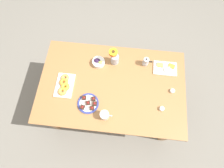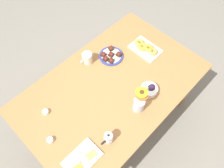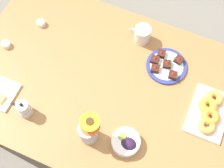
{
  "view_description": "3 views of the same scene",
  "coord_description": "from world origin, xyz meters",
  "px_view_note": "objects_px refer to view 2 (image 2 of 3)",
  "views": [
    {
      "loc": [
        0.07,
        -0.67,
        2.52
      ],
      "look_at": [
        0.0,
        0.0,
        0.78
      ],
      "focal_mm": 28.0,
      "sensor_mm": 36.0,
      "label": 1
    },
    {
      "loc": [
        0.67,
        0.66,
        2.34
      ],
      "look_at": [
        0.0,
        0.0,
        0.78
      ],
      "focal_mm": 35.0,
      "sensor_mm": 36.0,
      "label": 2
    },
    {
      "loc": [
        -0.27,
        0.62,
        2.26
      ],
      "look_at": [
        0.0,
        0.0,
        0.78
      ],
      "focal_mm": 50.0,
      "sensor_mm": 36.0,
      "label": 3
    }
  ],
  "objects_px": {
    "jam_cup_honey": "(45,112)",
    "dessert_plate": "(111,56)",
    "coffee_mug": "(87,58)",
    "croissant_platter": "(145,48)",
    "dining_table": "(112,91)",
    "jam_cup_berry": "(50,140)",
    "moka_pot": "(108,138)",
    "cheese_platter": "(82,159)",
    "grape_bowl": "(149,89)",
    "flower_vase": "(139,104)"
  },
  "relations": [
    {
      "from": "dining_table",
      "to": "flower_vase",
      "type": "xyz_separation_m",
      "value": [
        -0.0,
        0.29,
        0.17
      ]
    },
    {
      "from": "dining_table",
      "to": "flower_vase",
      "type": "height_order",
      "value": "flower_vase"
    },
    {
      "from": "dining_table",
      "to": "cheese_platter",
      "type": "distance_m",
      "value": 0.64
    },
    {
      "from": "moka_pot",
      "to": "grape_bowl",
      "type": "bearing_deg",
      "value": -174.59
    },
    {
      "from": "jam_cup_honey",
      "to": "cheese_platter",
      "type": "bearing_deg",
      "value": 85.53
    },
    {
      "from": "grape_bowl",
      "to": "jam_cup_berry",
      "type": "height_order",
      "value": "grape_bowl"
    },
    {
      "from": "jam_cup_berry",
      "to": "flower_vase",
      "type": "bearing_deg",
      "value": 155.99
    },
    {
      "from": "croissant_platter",
      "to": "dessert_plate",
      "type": "distance_m",
      "value": 0.34
    },
    {
      "from": "coffee_mug",
      "to": "dessert_plate",
      "type": "distance_m",
      "value": 0.22
    },
    {
      "from": "grape_bowl",
      "to": "dessert_plate",
      "type": "bearing_deg",
      "value": -94.75
    },
    {
      "from": "grape_bowl",
      "to": "croissant_platter",
      "type": "bearing_deg",
      "value": -136.29
    },
    {
      "from": "grape_bowl",
      "to": "jam_cup_honey",
      "type": "bearing_deg",
      "value": -32.47
    },
    {
      "from": "jam_cup_honey",
      "to": "flower_vase",
      "type": "xyz_separation_m",
      "value": [
        -0.54,
        0.5,
        0.07
      ]
    },
    {
      "from": "dining_table",
      "to": "flower_vase",
      "type": "relative_size",
      "value": 6.73
    },
    {
      "from": "coffee_mug",
      "to": "grape_bowl",
      "type": "height_order",
      "value": "coffee_mug"
    },
    {
      "from": "jam_cup_honey",
      "to": "flower_vase",
      "type": "height_order",
      "value": "flower_vase"
    },
    {
      "from": "dining_table",
      "to": "cheese_platter",
      "type": "height_order",
      "value": "cheese_platter"
    },
    {
      "from": "jam_cup_honey",
      "to": "dessert_plate",
      "type": "bearing_deg",
      "value": -178.12
    },
    {
      "from": "dining_table",
      "to": "grape_bowl",
      "type": "height_order",
      "value": "grape_bowl"
    },
    {
      "from": "dining_table",
      "to": "cheese_platter",
      "type": "relative_size",
      "value": 6.15
    },
    {
      "from": "jam_cup_berry",
      "to": "flower_vase",
      "type": "xyz_separation_m",
      "value": [
        -0.65,
        0.29,
        0.07
      ]
    },
    {
      "from": "moka_pot",
      "to": "coffee_mug",
      "type": "bearing_deg",
      "value": -120.69
    },
    {
      "from": "cheese_platter",
      "to": "grape_bowl",
      "type": "bearing_deg",
      "value": -178.85
    },
    {
      "from": "cheese_platter",
      "to": "dessert_plate",
      "type": "relative_size",
      "value": 1.17
    },
    {
      "from": "cheese_platter",
      "to": "flower_vase",
      "type": "relative_size",
      "value": 1.09
    },
    {
      "from": "jam_cup_honey",
      "to": "dessert_plate",
      "type": "height_order",
      "value": "dessert_plate"
    },
    {
      "from": "dining_table",
      "to": "jam_cup_berry",
      "type": "xyz_separation_m",
      "value": [
        0.65,
        -0.0,
        0.1
      ]
    },
    {
      "from": "grape_bowl",
      "to": "cheese_platter",
      "type": "height_order",
      "value": "grape_bowl"
    },
    {
      "from": "jam_cup_berry",
      "to": "moka_pot",
      "type": "height_order",
      "value": "moka_pot"
    },
    {
      "from": "coffee_mug",
      "to": "croissant_platter",
      "type": "height_order",
      "value": "coffee_mug"
    },
    {
      "from": "grape_bowl",
      "to": "flower_vase",
      "type": "height_order",
      "value": "flower_vase"
    },
    {
      "from": "coffee_mug",
      "to": "grape_bowl",
      "type": "xyz_separation_m",
      "value": [
        -0.15,
        0.6,
        -0.02
      ]
    },
    {
      "from": "jam_cup_berry",
      "to": "dessert_plate",
      "type": "relative_size",
      "value": 0.22
    },
    {
      "from": "croissant_platter",
      "to": "jam_cup_honey",
      "type": "distance_m",
      "value": 1.06
    },
    {
      "from": "jam_cup_honey",
      "to": "moka_pot",
      "type": "bearing_deg",
      "value": 110.57
    },
    {
      "from": "dessert_plate",
      "to": "moka_pot",
      "type": "relative_size",
      "value": 1.87
    },
    {
      "from": "jam_cup_honey",
      "to": "jam_cup_berry",
      "type": "distance_m",
      "value": 0.23
    },
    {
      "from": "croissant_platter",
      "to": "flower_vase",
      "type": "bearing_deg",
      "value": 34.55
    },
    {
      "from": "coffee_mug",
      "to": "dessert_plate",
      "type": "xyz_separation_m",
      "value": [
        -0.19,
        0.11,
        -0.04
      ]
    },
    {
      "from": "dining_table",
      "to": "jam_cup_berry",
      "type": "distance_m",
      "value": 0.66
    },
    {
      "from": "moka_pot",
      "to": "croissant_platter",
      "type": "bearing_deg",
      "value": -157.02
    },
    {
      "from": "coffee_mug",
      "to": "flower_vase",
      "type": "height_order",
      "value": "flower_vase"
    },
    {
      "from": "jam_cup_honey",
      "to": "flower_vase",
      "type": "relative_size",
      "value": 0.2
    },
    {
      "from": "cheese_platter",
      "to": "flower_vase",
      "type": "distance_m",
      "value": 0.58
    },
    {
      "from": "grape_bowl",
      "to": "jam_cup_honey",
      "type": "distance_m",
      "value": 0.86
    },
    {
      "from": "cheese_platter",
      "to": "croissant_platter",
      "type": "height_order",
      "value": "croissant_platter"
    },
    {
      "from": "coffee_mug",
      "to": "jam_cup_berry",
      "type": "bearing_deg",
      "value": 26.49
    },
    {
      "from": "cheese_platter",
      "to": "croissant_platter",
      "type": "distance_m",
      "value": 1.14
    },
    {
      "from": "cheese_platter",
      "to": "dessert_plate",
      "type": "xyz_separation_m",
      "value": [
        -0.8,
        -0.5,
        0.0
      ]
    },
    {
      "from": "croissant_platter",
      "to": "coffee_mug",
      "type": "bearing_deg",
      "value": -30.69
    }
  ]
}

